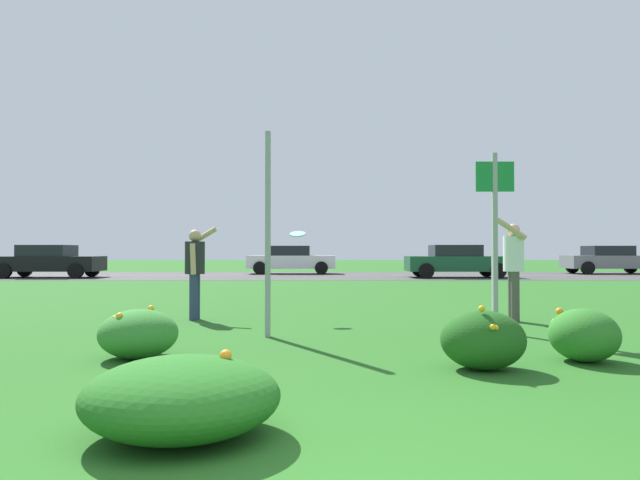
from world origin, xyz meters
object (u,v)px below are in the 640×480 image
(person_catcher_white_shirt, at_px, (513,263))
(car_white_center_left, at_px, (291,260))
(sign_post_by_roadside, at_px, (494,224))
(car_dark_green_center_right, at_px, (456,261))
(frisbee_pale_blue, at_px, (297,234))
(person_thrower_dark_shirt, at_px, (195,266))
(car_black_leftmost, at_px, (49,261))
(car_gray_rightmost, at_px, (609,260))
(sign_post_near_path, at_px, (268,234))

(person_catcher_white_shirt, relative_size, car_white_center_left, 0.39)
(sign_post_by_roadside, height_order, car_dark_green_center_right, sign_post_by_roadside)
(person_catcher_white_shirt, height_order, frisbee_pale_blue, person_catcher_white_shirt)
(sign_post_by_roadside, distance_m, person_thrower_dark_shirt, 5.01)
(person_catcher_white_shirt, distance_m, car_black_leftmost, 22.23)
(person_thrower_dark_shirt, bearing_deg, sign_post_by_roadside, -17.84)
(sign_post_by_roadside, xyz_separation_m, car_gray_rightmost, (12.43, 21.56, -0.85))
(person_catcher_white_shirt, bearing_deg, car_white_center_left, 103.20)
(person_catcher_white_shirt, relative_size, frisbee_pale_blue, 6.18)
(sign_post_near_path, distance_m, car_black_leftmost, 21.14)
(car_black_leftmost, distance_m, car_white_center_left, 11.39)
(person_catcher_white_shirt, relative_size, car_dark_green_center_right, 0.39)
(sign_post_by_roadside, bearing_deg, person_thrower_dark_shirt, 162.16)
(sign_post_near_path, distance_m, frisbee_pale_blue, 2.10)
(person_thrower_dark_shirt, bearing_deg, person_catcher_white_shirt, -2.72)
(car_black_leftmost, bearing_deg, car_gray_rightmost, 8.85)
(car_black_leftmost, bearing_deg, frisbee_pale_blue, -53.39)
(sign_post_near_path, xyz_separation_m, sign_post_by_roadside, (3.29, 0.46, 0.17))
(person_catcher_white_shirt, height_order, car_black_leftmost, person_catcher_white_shirt)
(car_black_leftmost, height_order, car_dark_green_center_right, same)
(sign_post_by_roadside, xyz_separation_m, frisbee_pale_blue, (-2.96, 1.61, -0.11))
(car_white_center_left, bearing_deg, car_black_leftmost, -158.27)
(car_black_leftmost, relative_size, car_gray_rightmost, 1.00)
(car_gray_rightmost, bearing_deg, frisbee_pale_blue, -127.64)
(sign_post_by_roadside, distance_m, car_black_leftmost, 22.72)
(frisbee_pale_blue, distance_m, car_white_center_left, 19.99)
(frisbee_pale_blue, bearing_deg, car_white_center_left, 93.19)
(car_dark_green_center_right, bearing_deg, person_catcher_white_shirt, -100.03)
(sign_post_by_roadside, height_order, car_black_leftmost, sign_post_by_roadside)
(sign_post_by_roadside, relative_size, person_thrower_dark_shirt, 1.63)
(car_black_leftmost, xyz_separation_m, car_dark_green_center_right, (18.18, 0.00, 0.00))
(car_black_leftmost, distance_m, car_dark_green_center_right, 18.18)
(person_catcher_white_shirt, distance_m, frisbee_pale_blue, 3.70)
(frisbee_pale_blue, distance_m, car_dark_green_center_right, 17.04)
(sign_post_by_roadside, bearing_deg, frisbee_pale_blue, 151.39)
(car_black_leftmost, xyz_separation_m, car_white_center_left, (10.58, 4.22, 0.00))
(frisbee_pale_blue, relative_size, car_gray_rightmost, 0.06)
(frisbee_pale_blue, height_order, car_black_leftmost, frisbee_pale_blue)
(person_catcher_white_shirt, xyz_separation_m, frisbee_pale_blue, (-3.65, 0.35, 0.49))
(person_thrower_dark_shirt, distance_m, car_gray_rightmost, 26.38)
(person_thrower_dark_shirt, xyz_separation_m, car_black_leftmost, (-9.92, 15.83, -0.19))
(sign_post_by_roadside, height_order, frisbee_pale_blue, sign_post_by_roadside)
(car_black_leftmost, height_order, car_white_center_left, same)
(person_catcher_white_shirt, bearing_deg, frisbee_pale_blue, 174.53)
(frisbee_pale_blue, xyz_separation_m, car_white_center_left, (-1.11, 19.95, -0.74))
(car_dark_green_center_right, bearing_deg, person_thrower_dark_shirt, -117.56)
(sign_post_near_path, bearing_deg, frisbee_pale_blue, 80.96)
(sign_post_by_roadside, xyz_separation_m, car_black_leftmost, (-14.65, 17.35, -0.85))
(car_dark_green_center_right, xyz_separation_m, car_gray_rightmost, (8.89, 4.22, 0.00))
(person_catcher_white_shirt, bearing_deg, person_thrower_dark_shirt, 177.28)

